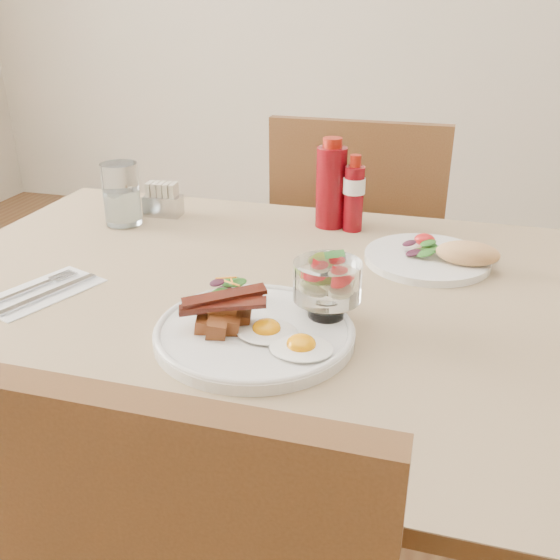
# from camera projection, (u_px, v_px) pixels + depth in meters

# --- Properties ---
(table) EXTENTS (1.33, 0.88, 0.75)m
(table) POSITION_uv_depth(u_px,v_px,m) (298.00, 342.00, 1.04)
(table) COLOR brown
(table) RESTS_ON ground
(chair_far) EXTENTS (0.42, 0.42, 0.93)m
(chair_far) POSITION_uv_depth(u_px,v_px,m) (358.00, 266.00, 1.68)
(chair_far) COLOR brown
(chair_far) RESTS_ON ground
(main_plate) EXTENTS (0.28, 0.28, 0.02)m
(main_plate) POSITION_uv_depth(u_px,v_px,m) (255.00, 333.00, 0.87)
(main_plate) COLOR white
(main_plate) RESTS_ON table
(fried_eggs) EXTENTS (0.15, 0.12, 0.02)m
(fried_eggs) POSITION_uv_depth(u_px,v_px,m) (283.00, 338.00, 0.83)
(fried_eggs) COLOR white
(fried_eggs) RESTS_ON main_plate
(bacon_potato_pile) EXTENTS (0.12, 0.09, 0.05)m
(bacon_potato_pile) POSITION_uv_depth(u_px,v_px,m) (222.00, 314.00, 0.85)
(bacon_potato_pile) COLOR brown
(bacon_potato_pile) RESTS_ON main_plate
(side_salad) EXTENTS (0.06, 0.06, 0.03)m
(side_salad) POSITION_uv_depth(u_px,v_px,m) (229.00, 291.00, 0.94)
(side_salad) COLOR #1D4D14
(side_salad) RESTS_ON main_plate
(fruit_cup) EXTENTS (0.10, 0.10, 0.10)m
(fruit_cup) POSITION_uv_depth(u_px,v_px,m) (327.00, 281.00, 0.88)
(fruit_cup) COLOR white
(fruit_cup) RESTS_ON main_plate
(second_plate) EXTENTS (0.24, 0.22, 0.06)m
(second_plate) POSITION_uv_depth(u_px,v_px,m) (437.00, 256.00, 1.11)
(second_plate) COLOR white
(second_plate) RESTS_ON table
(ketchup_bottle) EXTENTS (0.06, 0.06, 0.18)m
(ketchup_bottle) POSITION_uv_depth(u_px,v_px,m) (331.00, 186.00, 1.26)
(ketchup_bottle) COLOR #62050C
(ketchup_bottle) RESTS_ON table
(hot_sauce_bottle) EXTENTS (0.05, 0.05, 0.15)m
(hot_sauce_bottle) POSITION_uv_depth(u_px,v_px,m) (354.00, 195.00, 1.24)
(hot_sauce_bottle) COLOR #62050C
(hot_sauce_bottle) RESTS_ON table
(sugar_caddy) EXTENTS (0.08, 0.05, 0.07)m
(sugar_caddy) POSITION_uv_depth(u_px,v_px,m) (163.00, 201.00, 1.34)
(sugar_caddy) COLOR #B0B0B5
(sugar_caddy) RESTS_ON table
(water_glass) EXTENTS (0.08, 0.08, 0.13)m
(water_glass) POSITION_uv_depth(u_px,v_px,m) (122.00, 198.00, 1.28)
(water_glass) COLOR white
(water_glass) RESTS_ON table
(napkin_cutlery) EXTENTS (0.16, 0.21, 0.01)m
(napkin_cutlery) POSITION_uv_depth(u_px,v_px,m) (42.00, 292.00, 1.00)
(napkin_cutlery) COLOR white
(napkin_cutlery) RESTS_ON table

